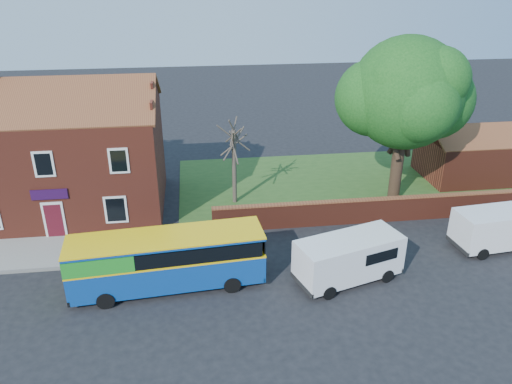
{
  "coord_description": "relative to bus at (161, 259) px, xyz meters",
  "views": [
    {
      "loc": [
        1.21,
        -19.11,
        14.57
      ],
      "look_at": [
        4.36,
        5.0,
        3.39
      ],
      "focal_mm": 35.0,
      "sensor_mm": 36.0,
      "label": 1
    }
  ],
  "objects": [
    {
      "name": "boundary_wall",
      "position": [
        13.68,
        5.27,
        -0.8
      ],
      "size": [
        22.0,
        0.38,
        1.6
      ],
      "color": "maroon",
      "rests_on": "ground"
    },
    {
      "name": "pavement",
      "position": [
        -6.32,
        4.02,
        -1.55
      ],
      "size": [
        18.0,
        3.5,
        0.12
      ],
      "primitive_type": "cube",
      "color": "gray",
      "rests_on": "ground"
    },
    {
      "name": "bare_tree",
      "position": [
        4.38,
        9.14,
        1.21
      ],
      "size": [
        2.06,
        2.46,
        5.51
      ],
      "color": "#4C4238",
      "rests_on": "ground"
    },
    {
      "name": "shop_building",
      "position": [
        -6.34,
        9.77,
        1.8
      ],
      "size": [
        12.3,
        8.13,
        10.5
      ],
      "color": "maroon",
      "rests_on": "ground"
    },
    {
      "name": "outbuilding",
      "position": [
        22.68,
        11.27,
        -0.0
      ],
      "size": [
        8.2,
        5.06,
        4.17
      ],
      "color": "maroon",
      "rests_on": "ground"
    },
    {
      "name": "grass_strip",
      "position": [
        13.68,
        11.27,
        -1.59
      ],
      "size": [
        26.0,
        12.0,
        0.04
      ],
      "primitive_type": "cube",
      "color": "#426B28",
      "rests_on": "ground"
    },
    {
      "name": "large_tree",
      "position": [
        15.12,
        8.39,
        5.44
      ],
      "size": [
        8.83,
        6.99,
        10.78
      ],
      "color": "black",
      "rests_on": "ground"
    },
    {
      "name": "bus",
      "position": [
        0.0,
        0.0,
        0.0
      ],
      "size": [
        9.45,
        3.1,
        2.84
      ],
      "rotation": [
        0.0,
        0.0,
        0.08
      ],
      "color": "#0D4094",
      "rests_on": "ground"
    },
    {
      "name": "van_far",
      "position": [
        18.51,
        1.47,
        -0.34
      ],
      "size": [
        5.33,
        2.54,
        2.27
      ],
      "rotation": [
        0.0,
        0.0,
        0.1
      ],
      "color": "white",
      "rests_on": "ground"
    },
    {
      "name": "ground",
      "position": [
        0.68,
        -1.73,
        -1.61
      ],
      "size": [
        120.0,
        120.0,
        0.0
      ],
      "primitive_type": "plane",
      "color": "black",
      "rests_on": "ground"
    },
    {
      "name": "kerb",
      "position": [
        -6.32,
        2.27,
        -1.54
      ],
      "size": [
        18.0,
        0.15,
        0.14
      ],
      "primitive_type": "cube",
      "color": "slate",
      "rests_on": "ground"
    },
    {
      "name": "van_near",
      "position": [
        9.19,
        -0.52,
        -0.31
      ],
      "size": [
        5.69,
        3.58,
        2.33
      ],
      "rotation": [
        0.0,
        0.0,
        0.3
      ],
      "color": "white",
      "rests_on": "ground"
    }
  ]
}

